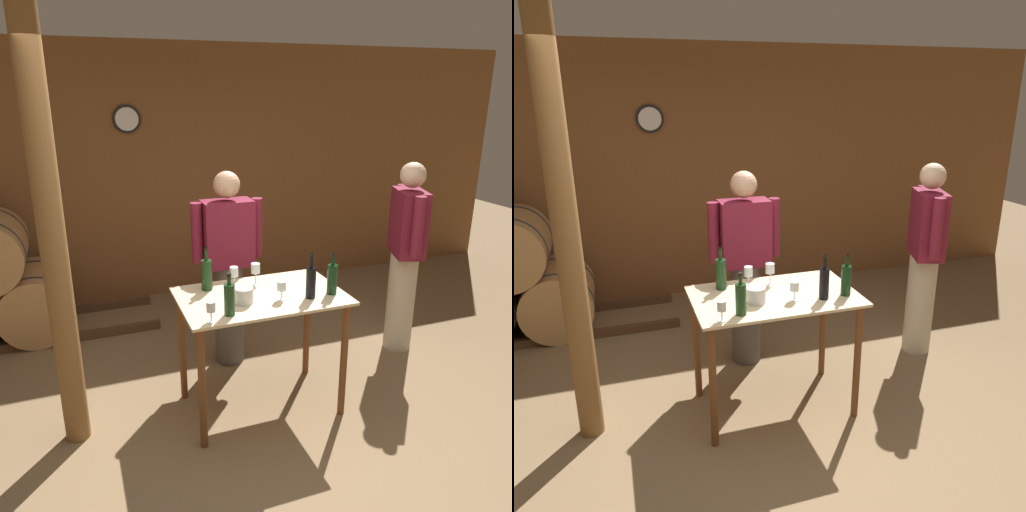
# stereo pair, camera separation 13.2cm
# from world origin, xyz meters

# --- Properties ---
(ground_plane) EXTENTS (14.00, 14.00, 0.00)m
(ground_plane) POSITION_xyz_m (0.00, 0.00, 0.00)
(ground_plane) COLOR brown
(back_wall) EXTENTS (8.40, 0.08, 2.70)m
(back_wall) POSITION_xyz_m (-0.00, 2.90, 1.35)
(back_wall) COLOR brown
(back_wall) RESTS_ON ground_plane
(tasting_table) EXTENTS (1.14, 0.71, 0.89)m
(tasting_table) POSITION_xyz_m (0.09, 0.49, 0.72)
(tasting_table) COLOR beige
(tasting_table) RESTS_ON ground_plane
(wooden_post) EXTENTS (0.16, 0.16, 2.70)m
(wooden_post) POSITION_xyz_m (-1.19, 0.59, 1.35)
(wooden_post) COLOR brown
(wooden_post) RESTS_ON ground_plane
(wine_bottle_far_left) EXTENTS (0.08, 0.08, 0.31)m
(wine_bottle_far_left) POSITION_xyz_m (-0.23, 0.71, 1.01)
(wine_bottle_far_left) COLOR #193819
(wine_bottle_far_left) RESTS_ON tasting_table
(wine_bottle_left) EXTENTS (0.07, 0.07, 0.28)m
(wine_bottle_left) POSITION_xyz_m (-0.21, 0.26, 1.00)
(wine_bottle_left) COLOR #193819
(wine_bottle_left) RESTS_ON tasting_table
(wine_bottle_center) EXTENTS (0.07, 0.07, 0.32)m
(wine_bottle_center) POSITION_xyz_m (0.39, 0.33, 1.01)
(wine_bottle_center) COLOR black
(wine_bottle_center) RESTS_ON tasting_table
(wine_bottle_right) EXTENTS (0.07, 0.07, 0.29)m
(wine_bottle_right) POSITION_xyz_m (0.56, 0.34, 1.00)
(wine_bottle_right) COLOR black
(wine_bottle_right) RESTS_ON tasting_table
(wine_glass_near_left) EXTENTS (0.06, 0.06, 0.13)m
(wine_glass_near_left) POSITION_xyz_m (-0.34, 0.21, 0.98)
(wine_glass_near_left) COLOR silver
(wine_glass_near_left) RESTS_ON tasting_table
(wine_glass_near_center) EXTENTS (0.06, 0.06, 0.14)m
(wine_glass_near_center) POSITION_xyz_m (-0.03, 0.71, 0.99)
(wine_glass_near_center) COLOR silver
(wine_glass_near_center) RESTS_ON tasting_table
(wine_glass_near_right) EXTENTS (0.07, 0.07, 0.16)m
(wine_glass_near_right) POSITION_xyz_m (0.13, 0.68, 1.01)
(wine_glass_near_right) COLOR silver
(wine_glass_near_right) RESTS_ON tasting_table
(wine_glass_far_side) EXTENTS (0.06, 0.06, 0.13)m
(wine_glass_far_side) POSITION_xyz_m (0.19, 0.37, 0.98)
(wine_glass_far_side) COLOR silver
(wine_glass_far_side) RESTS_ON tasting_table
(ice_bucket) EXTENTS (0.13, 0.13, 0.11)m
(ice_bucket) POSITION_xyz_m (-0.06, 0.40, 0.94)
(ice_bucket) COLOR silver
(ice_bucket) RESTS_ON tasting_table
(person_host) EXTENTS (0.34, 0.56, 1.67)m
(person_host) POSITION_xyz_m (1.57, 0.89, 0.88)
(person_host) COLOR #B7AD93
(person_host) RESTS_ON ground_plane
(person_visitor_with_scarf) EXTENTS (0.59, 0.24, 1.64)m
(person_visitor_with_scarf) POSITION_xyz_m (0.08, 1.20, 0.86)
(person_visitor_with_scarf) COLOR #4C4742
(person_visitor_with_scarf) RESTS_ON ground_plane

